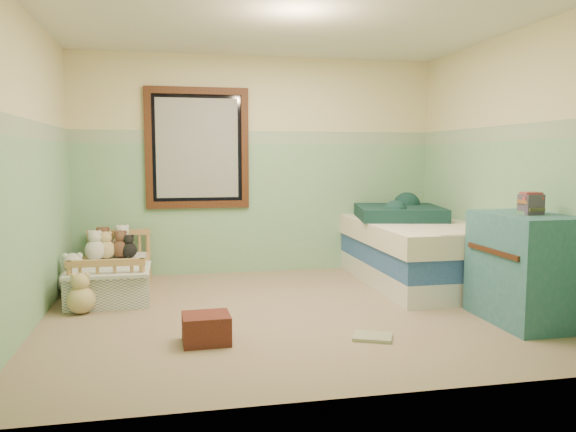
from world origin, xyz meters
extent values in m
cube|color=gray|center=(0.00, 0.00, -0.01)|extent=(4.20, 3.60, 0.02)
cube|color=beige|center=(0.00, 0.00, 2.51)|extent=(4.20, 3.60, 0.02)
cube|color=beige|center=(0.00, 1.80, 1.25)|extent=(4.20, 0.04, 2.50)
cube|color=beige|center=(0.00, -1.80, 1.25)|extent=(4.20, 0.04, 2.50)
cube|color=beige|center=(-2.10, 0.00, 1.25)|extent=(0.04, 3.60, 2.50)
cube|color=beige|center=(2.10, 0.00, 1.25)|extent=(0.04, 3.60, 2.50)
cube|color=#7CA885|center=(0.00, 1.79, 0.75)|extent=(4.20, 0.01, 1.50)
cube|color=#4D7656|center=(0.00, 1.79, 1.57)|extent=(4.20, 0.01, 0.15)
cube|color=black|center=(-0.70, 1.76, 1.45)|extent=(1.16, 0.06, 1.36)
cube|color=#B8B8B2|center=(-0.70, 1.77, 1.45)|extent=(0.92, 0.01, 1.12)
cube|color=#B87F4C|center=(-1.58, 1.05, 0.09)|extent=(0.68, 1.36, 0.17)
cube|color=silver|center=(-1.58, 1.05, 0.23)|extent=(0.62, 1.30, 0.12)
cube|color=#768AB1|center=(-1.58, 0.63, 0.31)|extent=(0.74, 0.68, 0.03)
sphere|color=brown|center=(-1.73, 1.55, 0.40)|extent=(0.21, 0.21, 0.21)
sphere|color=silver|center=(-1.53, 1.55, 0.41)|extent=(0.22, 0.22, 0.22)
sphere|color=#D2B97B|center=(-1.68, 1.33, 0.39)|extent=(0.19, 0.19, 0.19)
sphere|color=black|center=(-1.45, 1.33, 0.38)|extent=(0.17, 0.17, 0.17)
sphere|color=silver|center=(-1.95, 0.96, 0.14)|extent=(0.29, 0.29, 0.29)
sphere|color=#D2B97B|center=(-1.78, 0.31, 0.12)|extent=(0.24, 0.24, 0.24)
cube|color=white|center=(1.55, 0.88, 0.11)|extent=(1.07, 2.14, 0.22)
cube|color=navy|center=(1.55, 0.88, 0.33)|extent=(1.07, 2.14, 0.22)
cube|color=beige|center=(1.55, 0.88, 0.55)|extent=(1.11, 2.18, 0.22)
cube|color=black|center=(1.50, 1.18, 0.73)|extent=(1.09, 1.13, 0.14)
cube|color=#265D6B|center=(1.81, -0.67, 0.45)|extent=(0.56, 0.89, 0.89)
cube|color=brown|center=(1.81, -0.74, 0.97)|extent=(0.17, 0.14, 0.16)
cube|color=maroon|center=(-0.77, -0.69, 0.11)|extent=(0.35, 0.31, 0.21)
cube|color=orange|center=(0.45, -0.84, 0.01)|extent=(0.35, 0.31, 0.03)
sphere|color=silver|center=(-1.78, 1.28, 0.40)|extent=(0.21, 0.21, 0.21)
sphere|color=brown|center=(-1.53, 1.36, 0.39)|extent=(0.20, 0.20, 0.20)
camera|label=1|loc=(-0.99, -4.71, 1.35)|focal=35.05mm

